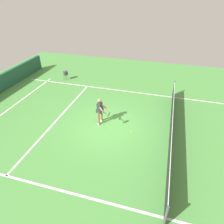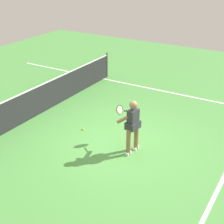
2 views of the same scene
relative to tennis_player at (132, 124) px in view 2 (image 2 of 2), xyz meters
name	(u,v)px [view 2 (image 2 of 2)]	position (x,y,z in m)	size (l,w,h in m)	color
ground_plane	(121,144)	(0.18, 0.43, -0.85)	(23.44, 23.44, 0.00)	#4C9342
sideline_right_marking	(177,94)	(4.66, 0.43, -0.84)	(0.10, 16.03, 0.01)	white
court_net	(32,103)	(0.18, 3.86, -0.33)	(9.64, 0.08, 1.11)	#4C4C51
tennis_player	(132,124)	(0.00, 0.00, 0.00)	(0.87, 0.91, 1.55)	#8C6647
tennis_ball_near	(83,129)	(0.33, 1.89, -0.81)	(0.07, 0.07, 0.07)	#D1E533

